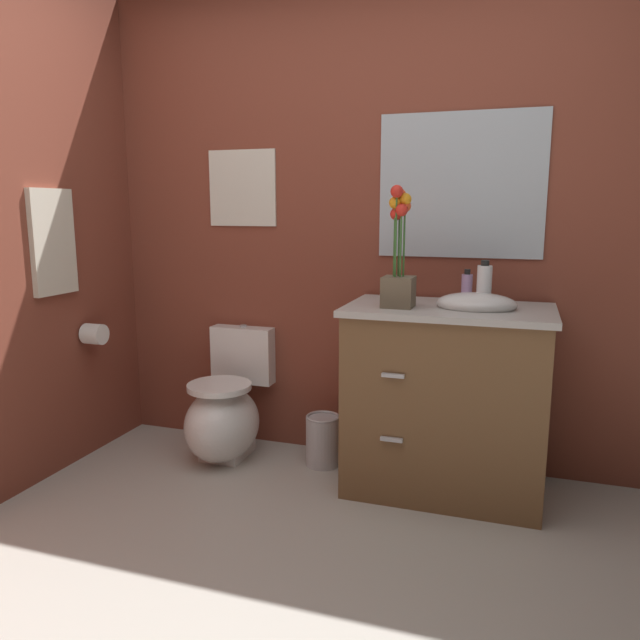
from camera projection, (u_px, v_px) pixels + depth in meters
name	position (u px, v px, depth m)	size (l,w,h in m)	color
ground_plane	(253.00, 634.00, 1.94)	(9.79, 9.79, 0.00)	#B2ADA3
wall_back	(411.00, 226.00, 3.10)	(4.57, 0.05, 2.50)	brown
toilet	(226.00, 413.00, 3.29)	(0.38, 0.59, 0.69)	white
vanity_cabinet	(446.00, 398.00, 2.86)	(0.94, 0.56, 1.08)	brown
flower_vase	(399.00, 264.00, 2.74)	(0.14, 0.14, 0.55)	brown
soap_bottle	(484.00, 286.00, 2.75)	(0.07, 0.07, 0.22)	white
lotion_bottle	(467.00, 288.00, 2.86)	(0.05, 0.05, 0.16)	#B28CBF
trash_bin	(323.00, 440.00, 3.20)	(0.18, 0.18, 0.27)	#B7B7BC
wall_poster	(242.00, 188.00, 3.32)	(0.39, 0.01, 0.41)	silver
wall_mirror	(461.00, 186.00, 2.96)	(0.80, 0.01, 0.70)	#B2BCC6
hanging_towel	(53.00, 242.00, 2.99)	(0.03, 0.28, 0.52)	beige
toilet_paper_roll	(94.00, 334.00, 3.24)	(0.11, 0.11, 0.11)	white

